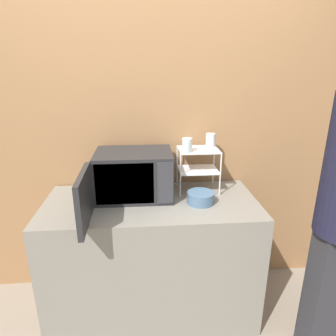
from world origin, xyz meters
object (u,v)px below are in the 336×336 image
(microwave, at_px, (132,175))
(glass_back_right, at_px, (210,140))
(bowl, at_px, (201,198))
(dish_rack, at_px, (198,161))
(glass_front_left, at_px, (187,145))

(microwave, bearing_deg, glass_back_right, 14.57)
(glass_back_right, height_order, bowl, glass_back_right)
(microwave, distance_m, dish_rack, 0.49)
(microwave, distance_m, glass_front_left, 0.43)
(microwave, xyz_separation_m, dish_rack, (0.47, 0.09, 0.07))
(dish_rack, height_order, glass_back_right, glass_back_right)
(dish_rack, xyz_separation_m, glass_front_left, (-0.09, -0.07, 0.14))
(microwave, bearing_deg, glass_front_left, 3.19)
(dish_rack, bearing_deg, bowl, -94.20)
(glass_back_right, distance_m, bowl, 0.44)
(glass_front_left, height_order, glass_back_right, same)
(glass_front_left, bearing_deg, dish_rack, 36.47)
(dish_rack, bearing_deg, glass_back_right, 31.05)
(dish_rack, xyz_separation_m, glass_back_right, (0.10, 0.06, 0.14))
(glass_front_left, xyz_separation_m, glass_back_right, (0.19, 0.13, 0.00))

